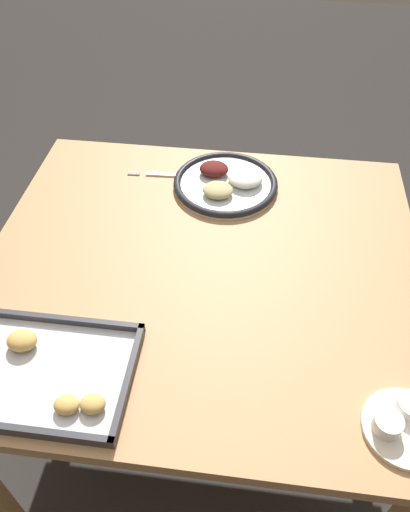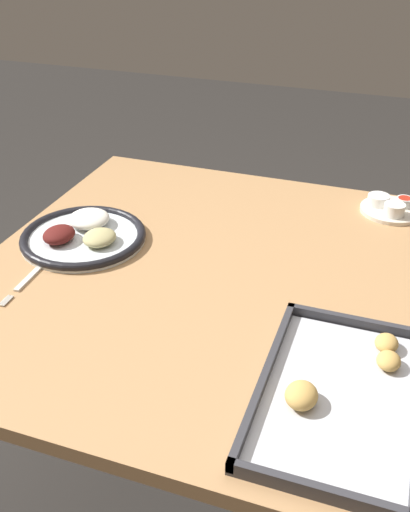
% 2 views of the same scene
% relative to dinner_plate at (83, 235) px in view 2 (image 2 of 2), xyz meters
% --- Properties ---
extents(ground_plane, '(8.00, 8.00, 0.00)m').
position_rel_dinner_plate_xyz_m(ground_plane, '(0.03, 0.30, -0.73)').
color(ground_plane, '#282623').
extents(dining_table, '(1.03, 0.95, 0.72)m').
position_rel_dinner_plate_xyz_m(dining_table, '(0.03, 0.30, -0.12)').
color(dining_table, '#AD7F51').
rests_on(dining_table, ground_plane).
extents(dinner_plate, '(0.29, 0.29, 0.05)m').
position_rel_dinner_plate_xyz_m(dinner_plate, '(0.00, 0.00, 0.00)').
color(dinner_plate, silver).
rests_on(dinner_plate, dining_table).
extents(fork, '(0.19, 0.02, 0.00)m').
position_rel_dinner_plate_xyz_m(fork, '(0.18, -0.03, -0.01)').
color(fork, silver).
rests_on(fork, dining_table).
extents(saucer_plate, '(0.15, 0.15, 0.04)m').
position_rel_dinner_plate_xyz_m(saucer_plate, '(-0.38, 0.65, 0.00)').
color(saucer_plate, beige).
rests_on(saucer_plate, dining_table).
extents(baking_tray, '(0.39, 0.25, 0.04)m').
position_rel_dinner_plate_xyz_m(baking_tray, '(0.31, 0.63, -0.00)').
color(baking_tray, '#333338').
rests_on(baking_tray, dining_table).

